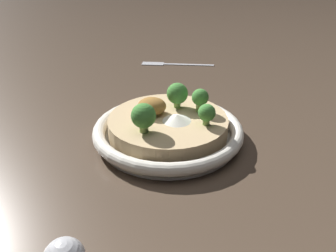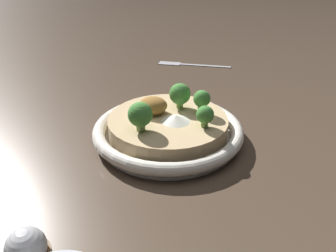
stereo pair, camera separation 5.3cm
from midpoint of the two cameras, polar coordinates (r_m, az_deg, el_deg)
name	(u,v)px [view 2 (the right image)]	position (r m, az deg, el deg)	size (l,w,h in m)	color
ground_plane	(168,139)	(0.54, 2.80, -2.34)	(6.00, 6.00, 0.00)	#47382B
risotto_bowl	(168,129)	(0.53, 2.85, -0.60)	(0.24, 0.24, 0.04)	silver
cheese_sprinkle	(176,118)	(0.51, 4.37, 1.31)	(0.05, 0.05, 0.01)	white
crispy_onion_garnish	(153,105)	(0.53, 0.23, 3.55)	(0.05, 0.04, 0.03)	olive
broccoli_back	(180,94)	(0.54, 4.88, 5.45)	(0.04, 0.04, 0.04)	#759E4C
broccoli_right	(202,100)	(0.53, 8.76, 4.47)	(0.03, 0.03, 0.04)	#84A856
broccoli_front_right	(205,115)	(0.49, 9.55, 1.79)	(0.03, 0.03, 0.03)	#759E4C
broccoli_front_left	(140,115)	(0.47, -1.68, 1.84)	(0.04, 0.04, 0.04)	#84A856
fork_utensil	(186,64)	(0.90, 4.90, 10.65)	(0.20, 0.03, 0.00)	#B7B7BC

